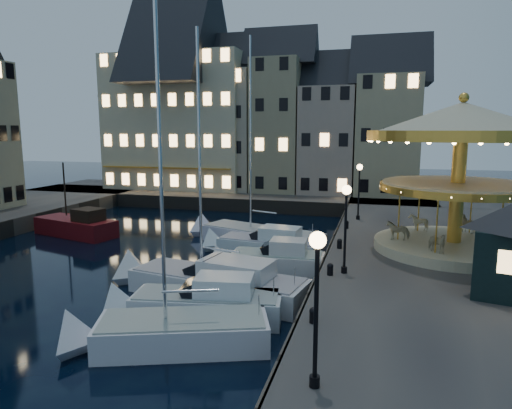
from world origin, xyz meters
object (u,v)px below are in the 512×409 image
(motorboat_d, at_px, (270,261))
(ticket_kiosk, at_px, (508,235))
(motorboat_b, at_px, (197,305))
(motorboat_a, at_px, (167,334))
(streetlamp_a, at_px, (317,288))
(bollard_b, at_px, (330,269))
(motorboat_c, at_px, (210,282))
(motorboat_f, at_px, (254,236))
(motorboat_e, at_px, (263,246))
(bollard_d, at_px, (347,224))
(carousel, at_px, (461,149))
(streetlamp_b, at_px, (346,216))
(streetlamp_c, at_px, (359,184))
(bollard_c, at_px, (340,243))
(bollard_a, at_px, (313,314))
(red_fishing_boat, at_px, (77,227))

(motorboat_d, bearing_deg, ticket_kiosk, -22.83)
(motorboat_d, bearing_deg, motorboat_b, -101.55)
(motorboat_a, bearing_deg, streetlamp_a, -29.38)
(bollard_b, bearing_deg, motorboat_c, -173.30)
(motorboat_c, relative_size, motorboat_f, 0.98)
(motorboat_c, distance_m, motorboat_e, 7.62)
(bollard_d, bearing_deg, ticket_kiosk, -58.23)
(motorboat_b, height_order, carousel, carousel)
(motorboat_d, bearing_deg, motorboat_a, -98.79)
(streetlamp_b, bearing_deg, motorboat_d, 144.06)
(streetlamp_b, distance_m, streetlamp_c, 13.50)
(bollard_c, height_order, ticket_kiosk, ticket_kiosk)
(bollard_c, height_order, motorboat_a, motorboat_a)
(bollard_a, xyz_separation_m, carousel, (6.18, 11.60, 5.37))
(motorboat_c, height_order, motorboat_e, motorboat_c)
(bollard_a, distance_m, motorboat_e, 13.43)
(streetlamp_b, distance_m, motorboat_d, 6.34)
(bollard_c, xyz_separation_m, motorboat_b, (-5.20, -8.48, -0.96))
(bollard_b, height_order, bollard_c, same)
(bollard_c, bearing_deg, motorboat_a, -115.17)
(bollard_b, bearing_deg, streetlamp_a, -86.39)
(bollard_d, xyz_separation_m, motorboat_a, (-5.26, -16.70, -1.06))
(bollard_d, bearing_deg, carousel, -35.44)
(streetlamp_a, bearing_deg, motorboat_f, 109.82)
(motorboat_d, relative_size, red_fishing_boat, 0.88)
(motorboat_d, bearing_deg, bollard_a, -67.76)
(motorboat_d, xyz_separation_m, motorboat_f, (-2.62, 6.16, -0.10))
(streetlamp_c, bearing_deg, streetlamp_b, -90.00)
(bollard_c, height_order, motorboat_f, motorboat_f)
(bollard_b, relative_size, motorboat_d, 0.09)
(bollard_b, xyz_separation_m, motorboat_f, (-6.36, 9.80, -1.07))
(bollard_a, distance_m, bollard_d, 16.00)
(bollard_c, xyz_separation_m, motorboat_a, (-5.26, -11.20, -1.06))
(streetlamp_b, xyz_separation_m, bollard_a, (-0.60, -6.00, -2.41))
(bollard_b, bearing_deg, bollard_d, 90.00)
(bollard_b, xyz_separation_m, motorboat_d, (-3.74, 3.65, -0.97))
(bollard_c, height_order, motorboat_d, motorboat_d)
(streetlamp_b, height_order, bollard_b, streetlamp_b)
(streetlamp_c, relative_size, motorboat_e, 0.56)
(motorboat_a, relative_size, motorboat_b, 1.65)
(red_fishing_boat, xyz_separation_m, carousel, (26.18, -2.50, 6.29))
(bollard_a, distance_m, bollard_c, 10.50)
(motorboat_f, bearing_deg, motorboat_a, -86.08)
(bollard_a, xyz_separation_m, motorboat_e, (-5.00, 12.43, -0.96))
(bollard_c, bearing_deg, carousel, 10.12)
(streetlamp_a, distance_m, bollard_c, 14.71)
(bollard_a, distance_m, motorboat_f, 16.61)
(bollard_c, relative_size, motorboat_a, 0.05)
(motorboat_a, height_order, motorboat_f, motorboat_f)
(streetlamp_a, bearing_deg, motorboat_d, 108.27)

